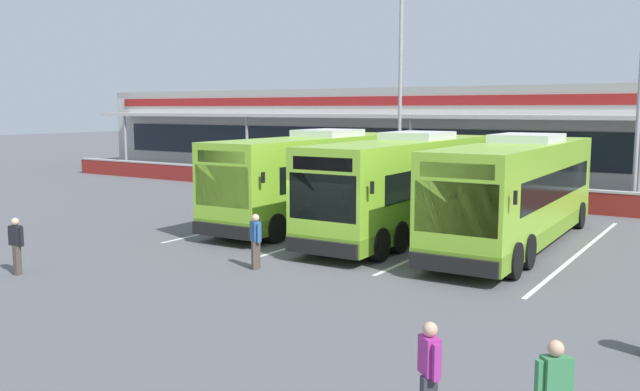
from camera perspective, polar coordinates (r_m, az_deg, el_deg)
name	(u,v)px	position (r m, az deg, el deg)	size (l,w,h in m)	color
ground_plane	(321,263)	(20.29, 0.05, -5.81)	(200.00, 200.00, 0.00)	#56565B
terminal_building	(551,135)	(44.81, 19.20, 4.95)	(70.00, 13.00, 6.00)	#B7B7B2
red_barrier_wall	(483,194)	(33.13, 13.83, 0.14)	(60.00, 0.40, 1.10)	maroon
coach_bus_leftmost	(316,178)	(27.53, -0.33, 1.48)	(3.10, 12.21, 3.78)	#8CC633
coach_bus_left_centre	(407,186)	(24.94, 7.43, 0.79)	(3.10, 12.21, 3.78)	#8CC633
coach_bus_centre	(518,194)	(23.55, 16.59, 0.15)	(3.10, 12.21, 3.78)	#8CC633
bay_stripe_far_west	(274,218)	(28.66, -4.00, -1.90)	(0.14, 13.00, 0.01)	silver
bay_stripe_west	(358,227)	(26.38, 3.32, -2.71)	(0.14, 13.00, 0.01)	silver
bay_stripe_mid_west	(459,238)	(24.61, 11.86, -3.60)	(0.14, 13.00, 0.01)	silver
bay_stripe_centre	(581,252)	(23.47, 21.49, -4.50)	(0.14, 13.00, 0.01)	silver
pedestrian_in_dark_coat	(16,244)	(20.62, -24.60, -3.80)	(0.54, 0.30, 1.62)	#4C4238
pedestrian_child	(256,239)	(19.49, -5.54, -3.77)	(0.52, 0.41, 1.62)	#4C4238
pedestrian_near_bin	(429,372)	(10.09, 9.34, -14.69)	(0.47, 0.42, 1.62)	#33333D
lamp_post_west	(400,78)	(37.10, 6.90, 9.94)	(3.24, 0.28, 11.00)	#9E9EA3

